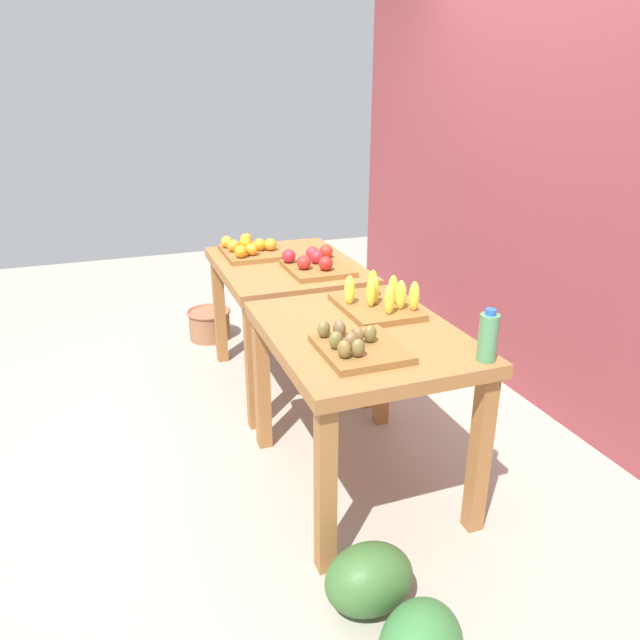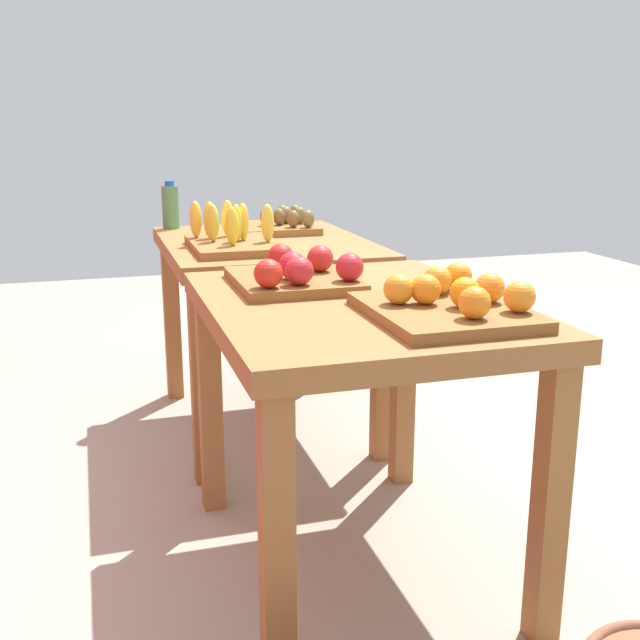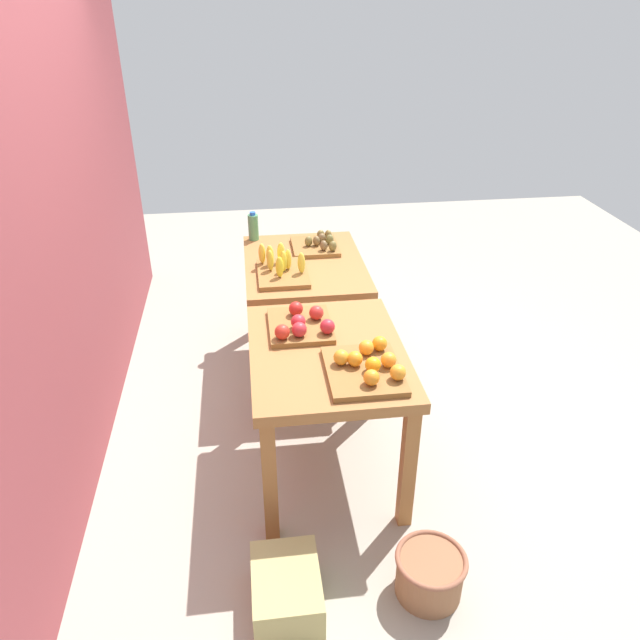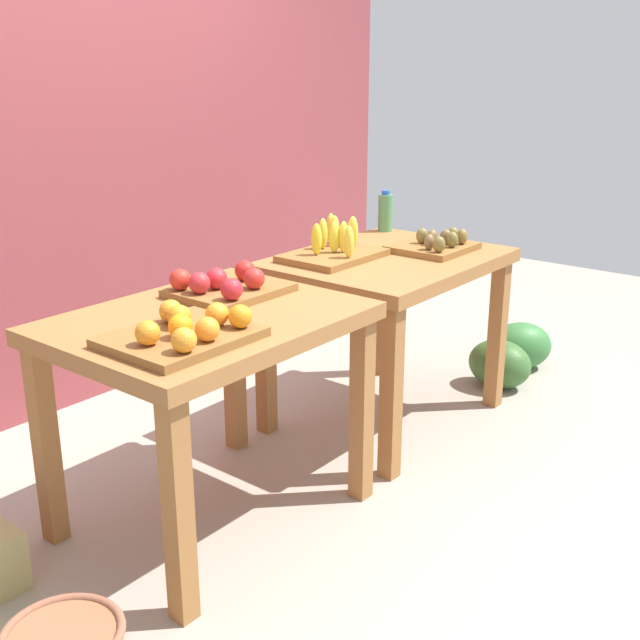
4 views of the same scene
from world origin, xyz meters
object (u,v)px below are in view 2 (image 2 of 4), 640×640
Objects in this scene: orange_bin at (450,302)px; banana_crate at (232,237)px; kiwi_bin at (280,224)px; water_bottle at (171,206)px; watermelon_pile at (275,338)px; apple_bin at (297,274)px; display_table_right at (265,269)px; display_table_left at (356,342)px.

banana_crate reaches higher than orange_bin.
banana_crate is at bearing 144.76° from kiwi_bin.
water_bottle reaches higher than watermelon_pile.
apple_bin is at bearing -171.12° from water_bottle.
banana_crate is 1.22× the size of kiwi_bin.
banana_crate is (1.17, 0.33, 0.01)m from orange_bin.
orange_bin is at bearing -148.69° from apple_bin.
watermelon_pile is at bearing -2.06° from orange_bin.
banana_crate is at bearing -166.03° from water_bottle.
display_table_right reaches higher than watermelon_pile.
kiwi_bin is (0.40, -0.28, -0.01)m from banana_crate.
water_bottle reaches higher than orange_bin.
kiwi_bin is at bearing -28.73° from display_table_right.
orange_bin is 2.09× the size of water_bottle.
orange_bin is at bearing 177.94° from watermelon_pile.
orange_bin is 1.10× the size of apple_bin.
orange_bin reaches higher than watermelon_pile.
kiwi_bin is 0.54× the size of watermelon_pile.
apple_bin is 1.93m from watermelon_pile.
apple_bin reaches higher than orange_bin.
watermelon_pile is at bearing -11.24° from apple_bin.
apple_bin reaches higher than display_table_right.
kiwi_bin is at bearing -11.48° from apple_bin.
apple_bin reaches higher than watermelon_pile.
display_table_left is 1.12m from display_table_right.
banana_crate is at bearing 15.56° from orange_bin.
kiwi_bin is at bearing 1.57° from orange_bin.
kiwi_bin reaches higher than display_table_left.
display_table_left is 0.96m from banana_crate.
watermelon_pile is (0.64, -0.12, -0.70)m from kiwi_bin.
display_table_right is 1.57× the size of watermelon_pile.
apple_bin reaches higher than kiwi_bin.
orange_bin is at bearing -178.43° from kiwi_bin.
apple_bin is at bearing 173.04° from display_table_right.
display_table_right is at bearing 0.00° from display_table_left.
water_bottle is at bearing 11.66° from display_table_left.
water_bottle is at bearing 35.87° from display_table_right.
display_table_right is 2.36× the size of banana_crate.
watermelon_pile is (2.21, -0.08, -0.71)m from orange_bin.
watermelon_pile is (1.77, -0.35, -0.71)m from apple_bin.
display_table_left is 0.28m from apple_bin.
water_bottle reaches higher than kiwi_bin.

